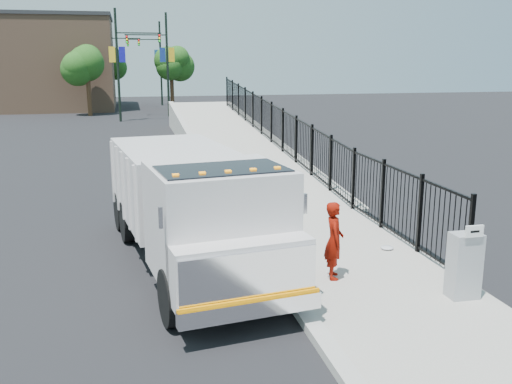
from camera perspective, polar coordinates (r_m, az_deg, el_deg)
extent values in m
plane|color=black|center=(12.68, 1.37, -7.63)|extent=(120.00, 120.00, 0.00)
cube|color=#9E998E|center=(11.53, 13.32, -9.86)|extent=(3.55, 12.00, 0.12)
cube|color=#ADAAA3|center=(10.86, 3.97, -10.89)|extent=(0.30, 12.00, 0.16)
cube|color=#9E998E|center=(28.31, -2.27, 4.02)|extent=(3.95, 24.06, 3.19)
cube|color=black|center=(24.62, 2.67, 4.76)|extent=(0.10, 28.00, 1.80)
cube|color=black|center=(13.04, -6.74, -4.51)|extent=(1.99, 7.00, 0.22)
cube|color=silver|center=(10.59, -3.76, -2.90)|extent=(2.69, 2.56, 2.04)
cube|color=silver|center=(9.60, -1.46, -7.80)|extent=(2.47, 1.05, 1.02)
cube|color=silver|center=(9.27, -0.68, -8.58)|extent=(2.33, 0.41, 0.87)
cube|color=silver|center=(9.40, -0.49, -11.63)|extent=(2.44, 0.53, 0.28)
cube|color=#FF8E02|center=(9.34, -0.50, -10.78)|extent=(2.43, 0.40, 0.06)
cube|color=black|center=(10.20, -3.39, 0.03)|extent=(2.40, 1.63, 0.87)
cube|color=silver|center=(14.03, -8.18, 1.01)|extent=(3.03, 4.58, 1.73)
cube|color=silver|center=(9.21, -9.52, -2.55)|extent=(0.07, 0.07, 0.36)
cube|color=silver|center=(10.00, 4.92, -1.16)|extent=(0.07, 0.07, 0.36)
cube|color=orange|center=(9.54, -8.04, 1.63)|extent=(0.11, 0.10, 0.06)
cube|color=orange|center=(9.65, -5.39, 1.83)|extent=(0.11, 0.10, 0.06)
cube|color=orange|center=(9.77, -2.80, 2.02)|extent=(0.11, 0.10, 0.06)
cube|color=orange|center=(9.92, -0.28, 2.21)|extent=(0.11, 0.10, 0.06)
cube|color=orange|center=(10.09, 2.16, 2.38)|extent=(0.11, 0.10, 0.06)
cylinder|color=black|center=(10.05, -8.38, -10.40)|extent=(0.47, 1.05, 1.02)
cylinder|color=black|center=(10.66, 3.04, -8.86)|extent=(0.47, 1.05, 1.02)
cylinder|color=black|center=(14.69, -12.64, -2.93)|extent=(0.47, 1.05, 1.02)
cylinder|color=black|center=(15.11, -4.61, -2.19)|extent=(0.47, 1.05, 1.02)
cylinder|color=black|center=(15.76, -13.24, -1.86)|extent=(0.47, 1.05, 1.02)
cylinder|color=black|center=(16.16, -5.72, -1.20)|extent=(0.47, 1.05, 1.02)
imported|color=#750D03|center=(11.69, 7.81, -4.81)|extent=(0.51, 0.65, 1.60)
cube|color=gray|center=(11.39, 20.09, -6.93)|extent=(0.55, 0.40, 1.25)
cube|color=white|center=(11.00, 21.00, -3.69)|extent=(0.35, 0.04, 0.22)
ellipsoid|color=silver|center=(13.86, 12.97, -5.44)|extent=(0.31, 0.31, 0.08)
cylinder|color=black|center=(43.22, -13.66, 12.16)|extent=(0.18, 0.18, 8.00)
cube|color=black|center=(43.26, -11.63, 15.31)|extent=(3.20, 0.08, 0.08)
cube|color=black|center=(43.31, -9.64, 14.93)|extent=(0.18, 0.22, 0.60)
cube|color=#15139E|center=(43.21, -13.24, 13.24)|extent=(0.45, 0.04, 1.10)
cube|color=yellow|center=(43.22, -14.19, 13.19)|extent=(0.45, 0.04, 1.10)
cylinder|color=black|center=(46.56, -8.84, 12.42)|extent=(0.18, 0.18, 8.00)
cube|color=black|center=(46.50, -10.98, 15.17)|extent=(3.20, 0.08, 0.08)
cube|color=black|center=(46.46, -12.80, 14.66)|extent=(0.18, 0.22, 0.60)
cube|color=gold|center=(46.58, -8.44, 13.42)|extent=(0.45, 0.04, 1.10)
cube|color=navy|center=(46.53, -9.32, 13.39)|extent=(0.45, 0.04, 1.10)
cylinder|color=black|center=(54.76, -14.80, 12.24)|extent=(0.18, 0.18, 8.00)
cube|color=black|center=(54.76, -13.22, 14.74)|extent=(3.20, 0.08, 0.08)
cube|color=black|center=(54.76, -11.64, 14.44)|extent=(0.18, 0.22, 0.60)
cube|color=#1D4B88|center=(54.74, -14.47, 13.10)|extent=(0.45, 0.04, 1.10)
cube|color=#CD4921|center=(54.77, -15.22, 13.05)|extent=(0.45, 0.04, 1.10)
cylinder|color=black|center=(57.65, -9.50, 12.52)|extent=(0.18, 0.18, 8.00)
cube|color=black|center=(57.60, -11.23, 14.74)|extent=(3.20, 0.08, 0.08)
cube|color=black|center=(57.57, -12.70, 14.32)|extent=(0.18, 0.22, 0.60)
cube|color=#D9430A|center=(57.67, -9.18, 13.32)|extent=(0.45, 0.04, 1.10)
cube|color=#1B538B|center=(57.63, -9.89, 13.30)|extent=(0.45, 0.04, 1.10)
cylinder|color=#382314|center=(48.26, -16.35, 9.22)|extent=(0.36, 0.36, 3.20)
sphere|color=#194714|center=(48.17, -16.53, 12.06)|extent=(2.91, 2.91, 2.91)
cylinder|color=#382314|center=(52.36, -8.39, 9.87)|extent=(0.36, 0.36, 3.20)
sphere|color=#194714|center=(52.28, -8.48, 12.50)|extent=(2.45, 2.45, 2.45)
cylinder|color=#382314|center=(61.05, -14.23, 10.07)|extent=(0.36, 0.36, 3.20)
sphere|color=#194714|center=(60.98, -14.36, 12.32)|extent=(2.99, 2.99, 2.99)
cube|color=#8C664C|center=(55.83, -19.34, 11.95)|extent=(10.00, 10.00, 8.00)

